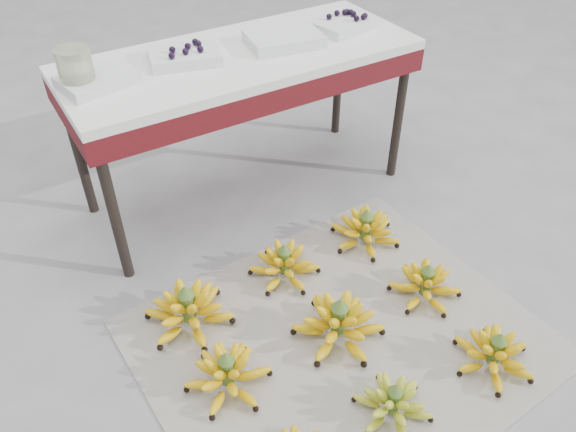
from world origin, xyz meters
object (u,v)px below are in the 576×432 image
bunch_back_left (189,310)px  tray_far_right (344,23)px  glass_jar (76,70)px  bunch_mid_left (228,374)px  vendor_table (242,71)px  tray_left (185,56)px  bunch_mid_right (425,285)px  newspaper_mat (340,340)px  bunch_back_right (365,230)px  bunch_front_right (494,354)px  bunch_back_center (284,265)px  bunch_front_center (393,403)px  bunch_mid_center (338,324)px  tray_far_left (98,80)px  tray_right (284,39)px

bunch_back_left → tray_far_right: 1.30m
glass_jar → bunch_mid_left: bearing=-85.5°
vendor_table → tray_left: size_ratio=4.71×
bunch_mid_right → vendor_table: vendor_table is taller
newspaper_mat → bunch_mid_right: bunch_mid_right is taller
bunch_back_right → tray_far_right: (0.24, 0.54, 0.61)m
bunch_front_right → bunch_back_center: 0.77m
newspaper_mat → bunch_front_right: size_ratio=3.75×
bunch_front_center → bunch_mid_center: bearing=82.1°
bunch_back_center → bunch_mid_right: bearing=-46.2°
bunch_back_right → vendor_table: (-0.23, 0.54, 0.51)m
glass_jar → vendor_table: bearing=-0.8°
tray_far_right → tray_far_left: bearing=179.1°
vendor_table → tray_right: bearing=-7.0°
bunch_front_center → tray_far_left: bearing=104.6°
newspaper_mat → bunch_mid_center: (-0.00, 0.02, 0.07)m
bunch_back_right → tray_right: size_ratio=1.10×
tray_left → tray_far_left: bearing=-175.6°
bunch_back_left → tray_far_left: (-0.01, 0.58, 0.60)m
bunch_front_right → bunch_mid_left: 0.84m
bunch_front_right → vendor_table: 1.35m
bunch_front_right → bunch_mid_left: (-0.75, 0.37, 0.00)m
bunch_back_left → glass_jar: 0.87m
bunch_front_center → tray_right: 1.37m
bunch_back_right → glass_jar: (-0.83, 0.55, 0.66)m
bunch_front_center → bunch_back_right: size_ratio=0.71×
tray_right → tray_far_left: bearing=177.4°
bunch_back_right → glass_jar: bearing=163.8°
bunch_front_center → bunch_back_left: 0.73m
bunch_front_right → tray_left: bearing=132.8°
bunch_mid_center → bunch_back_left: size_ratio=1.04×
tray_left → tray_far_right: 0.68m
tray_far_left → tray_far_right: tray_far_right is taller
bunch_back_center → bunch_back_right: (0.37, -0.00, 0.00)m
bunch_front_center → tray_left: (-0.05, 1.23, 0.62)m
bunch_front_right → tray_far_right: bearing=102.4°
bunch_mid_center → tray_left: (-0.08, 0.91, 0.60)m
bunch_front_center → bunch_back_center: 0.65m
bunch_mid_center → bunch_mid_right: bunch_mid_center is taller
tray_far_right → bunch_front_right: bearing=-101.6°
bunch_mid_right → vendor_table: (-0.24, 0.89, 0.52)m
bunch_mid_left → bunch_back_center: 0.50m
bunch_front_right → glass_jar: size_ratio=2.34×
bunch_mid_center → tray_right: size_ratio=1.10×
vendor_table → glass_jar: 0.62m
bunch_mid_left → tray_left: (0.32, 0.89, 0.61)m
bunch_back_left → tray_left: tray_left is taller
newspaper_mat → tray_right: (0.31, 0.87, 0.67)m
bunch_back_left → bunch_back_center: bunch_back_left is taller
bunch_back_center → glass_jar: size_ratio=1.92×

